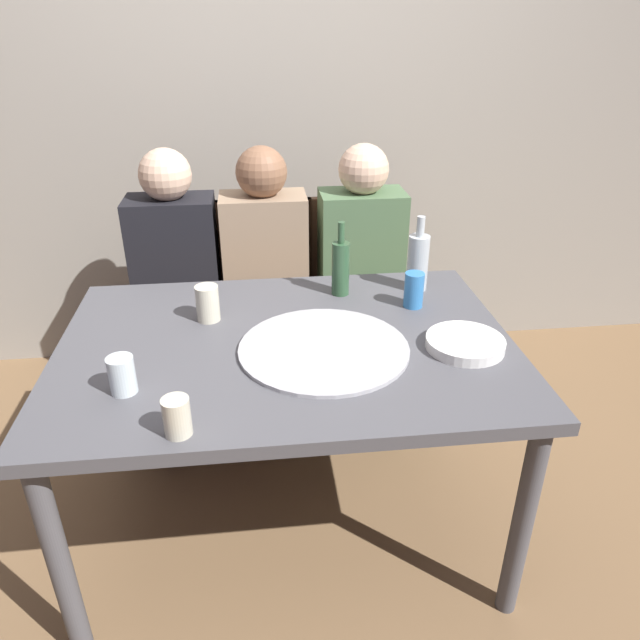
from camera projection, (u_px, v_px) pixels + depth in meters
name	position (u px, v px, depth m)	size (l,w,h in m)	color
ground_plane	(292.00, 519.00, 2.15)	(8.00, 8.00, 0.00)	brown
back_wall	(265.00, 95.00, 2.73)	(6.00, 0.10, 2.60)	gray
dining_table	(287.00, 363.00, 1.85)	(1.38, 0.98, 0.74)	#4C4C51
pizza_tray	(324.00, 348.00, 1.76)	(0.51, 0.51, 0.01)	#ADADB2
wine_bottle	(418.00, 261.00, 2.11)	(0.08, 0.08, 0.27)	#B2BCC1
beer_bottle	(341.00, 267.00, 2.07)	(0.06, 0.06, 0.27)	#2D5133
tumbler_near	(177.00, 417.00, 1.39)	(0.07, 0.07, 0.10)	beige
tumbler_far	(208.00, 303.00, 1.91)	(0.08, 0.08, 0.12)	beige
wine_glass	(122.00, 375.00, 1.55)	(0.07, 0.07, 0.10)	silver
soda_can	(414.00, 290.00, 2.00)	(0.07, 0.07, 0.12)	#337AC1
plate_stack	(465.00, 343.00, 1.77)	(0.24, 0.24, 0.03)	white
chair_left	(181.00, 294.00, 2.66)	(0.44, 0.44, 0.90)	#472D1E
chair_middle	(267.00, 290.00, 2.70)	(0.44, 0.44, 0.90)	#472D1E
chair_right	(357.00, 286.00, 2.74)	(0.44, 0.44, 0.90)	#472D1E
guest_in_sweater	(175.00, 281.00, 2.46)	(0.36, 0.56, 1.17)	black
guest_in_beanie	(267.00, 277.00, 2.50)	(0.36, 0.56, 1.17)	#937A60
guest_by_wall	(364.00, 273.00, 2.55)	(0.36, 0.56, 1.17)	#4C6B47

